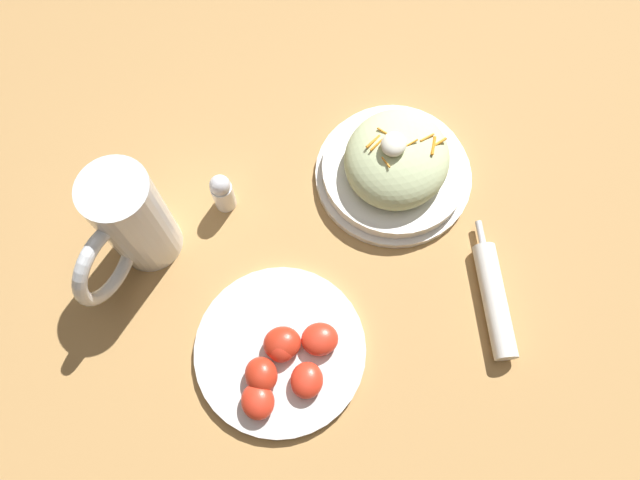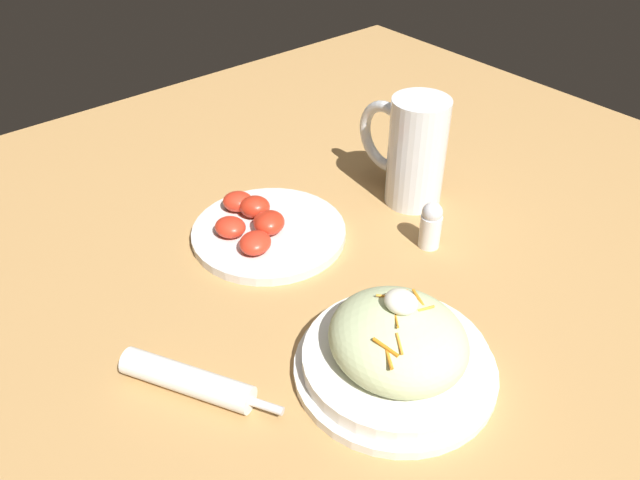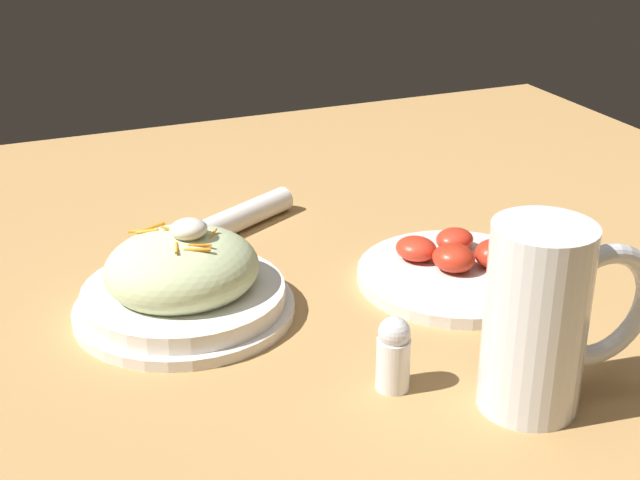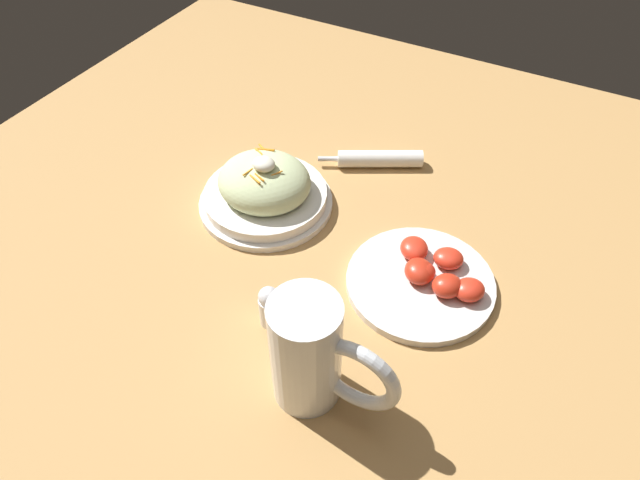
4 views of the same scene
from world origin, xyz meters
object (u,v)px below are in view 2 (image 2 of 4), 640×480
(salad_plate, at_px, (397,350))
(napkin_roll, at_px, (189,380))
(tomato_plate, at_px, (264,229))
(beer_mug, at_px, (413,155))
(salt_shaker, at_px, (432,225))

(salad_plate, height_order, napkin_roll, salad_plate)
(tomato_plate, bearing_deg, napkin_roll, 127.85)
(beer_mug, bearing_deg, tomato_plate, 74.64)
(tomato_plate, bearing_deg, beer_mug, -105.36)
(napkin_roll, relative_size, tomato_plate, 0.80)
(salt_shaker, bearing_deg, napkin_roll, 91.11)
(salad_plate, relative_size, beer_mug, 1.35)
(tomato_plate, xyz_separation_m, salt_shaker, (-0.17, -0.16, 0.02))
(salad_plate, height_order, salt_shaker, salad_plate)
(beer_mug, bearing_deg, salad_plate, 131.16)
(beer_mug, height_order, salt_shaker, beer_mug)
(salt_shaker, bearing_deg, beer_mug, -32.78)
(salad_plate, height_order, tomato_plate, salad_plate)
(beer_mug, distance_m, napkin_roll, 0.47)
(beer_mug, height_order, napkin_roll, beer_mug)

